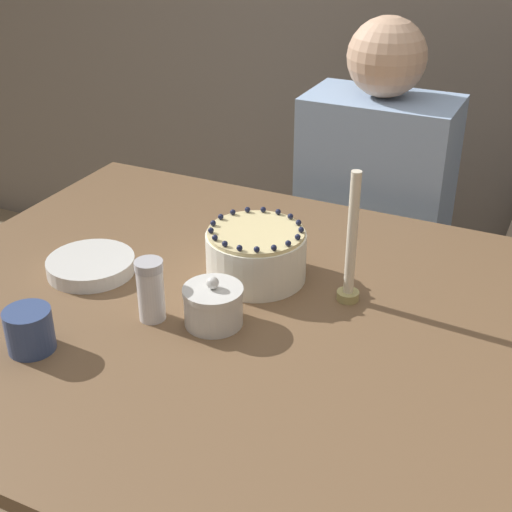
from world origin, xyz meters
The scene contains 8 objects.
dining_table centered at (0.00, 0.00, 0.66)m, with size 1.56×1.11×0.76m.
cake centered at (-0.11, 0.13, 0.81)m, with size 0.21×0.21×0.12m.
sugar_bowl centered at (-0.11, -0.06, 0.80)m, with size 0.11×0.11×0.10m.
sugar_shaker centered at (-0.22, -0.09, 0.82)m, with size 0.05×0.05×0.12m.
plate_stack centered at (-0.44, 0.00, 0.78)m, with size 0.19×0.19×0.03m.
candle centered at (0.09, 0.13, 0.87)m, with size 0.04×0.04×0.27m.
cup centered at (-0.36, -0.27, 0.80)m, with size 0.08×0.08×0.08m.
person_man_blue_shirt centered at (-0.04, 0.76, 0.52)m, with size 0.40×0.34×1.20m.
Camera 1 is at (0.45, -1.04, 1.52)m, focal length 50.00 mm.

